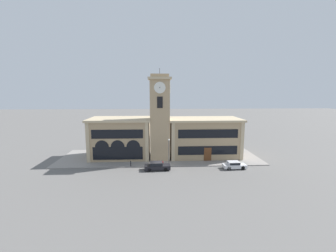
{
  "coord_description": "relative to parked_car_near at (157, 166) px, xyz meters",
  "views": [
    {
      "loc": [
        -0.56,
        -40.42,
        13.9
      ],
      "look_at": [
        1.57,
        3.22,
        7.33
      ],
      "focal_mm": 24.0,
      "sensor_mm": 36.0,
      "label": 1
    }
  ],
  "objects": [
    {
      "name": "bollard",
      "position": [
        -4.93,
        1.82,
        -0.09
      ],
      "size": [
        0.18,
        0.18,
        1.06
      ],
      "color": "black",
      "rests_on": "sidewalk_kerb"
    },
    {
      "name": "fire_hydrant",
      "position": [
        1.1,
        1.99,
        -0.19
      ],
      "size": [
        0.22,
        0.22,
        0.87
      ],
      "color": "red",
      "rests_on": "sidewalk_kerb"
    },
    {
      "name": "ground_plane",
      "position": [
        0.65,
        1.4,
        -0.76
      ],
      "size": [
        300.0,
        300.0,
        0.0
      ],
      "primitive_type": "plane",
      "color": "#605E5B"
    },
    {
      "name": "clock_tower",
      "position": [
        0.65,
        6.58,
        8.03
      ],
      "size": [
        4.62,
        4.62,
        18.65
      ],
      "color": "tan",
      "rests_on": "ground_plane"
    },
    {
      "name": "town_hall_right_wing",
      "position": [
        10.26,
        8.57,
        3.45
      ],
      "size": [
        15.41,
        8.64,
        8.37
      ],
      "color": "tan",
      "rests_on": "ground_plane"
    },
    {
      "name": "parked_car_mid",
      "position": [
        14.14,
        0.0,
        -0.05
      ],
      "size": [
        4.25,
        1.91,
        1.35
      ],
      "rotation": [
        0.0,
        0.0,
        0.03
      ],
      "color": "silver",
      "rests_on": "ground_plane"
    },
    {
      "name": "street_lamp",
      "position": [
        2.24,
        1.82,
        2.84
      ],
      "size": [
        0.36,
        0.36,
        5.17
      ],
      "color": "#4C4C51",
      "rests_on": "sidewalk_kerb"
    },
    {
      "name": "parked_car_near",
      "position": [
        0.0,
        0.0,
        0.0
      ],
      "size": [
        4.7,
        1.99,
        1.46
      ],
      "rotation": [
        0.0,
        0.0,
        0.03
      ],
      "color": "black",
      "rests_on": "ground_plane"
    },
    {
      "name": "town_hall_left_wing",
      "position": [
        -7.74,
        8.56,
        3.52
      ],
      "size": [
        12.96,
        8.64,
        8.5
      ],
      "color": "tan",
      "rests_on": "ground_plane"
    },
    {
      "name": "sidewalk_kerb",
      "position": [
        0.65,
        7.98,
        -0.68
      ],
      "size": [
        41.94,
        13.16,
        0.15
      ],
      "color": "gray",
      "rests_on": "ground_plane"
    }
  ]
}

